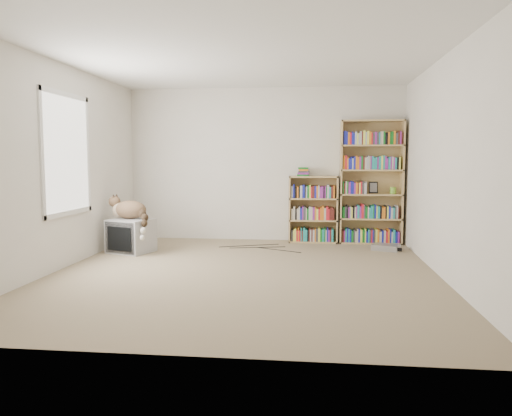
# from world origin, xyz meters

# --- Properties ---
(floor) EXTENTS (4.50, 5.00, 0.01)m
(floor) POSITION_xyz_m (0.00, 0.00, 0.00)
(floor) COLOR gray
(floor) RESTS_ON ground
(wall_back) EXTENTS (4.50, 0.02, 2.50)m
(wall_back) POSITION_xyz_m (0.00, 2.50, 1.25)
(wall_back) COLOR silver
(wall_back) RESTS_ON floor
(wall_front) EXTENTS (4.50, 0.02, 2.50)m
(wall_front) POSITION_xyz_m (0.00, -2.50, 1.25)
(wall_front) COLOR silver
(wall_front) RESTS_ON floor
(wall_left) EXTENTS (0.02, 5.00, 2.50)m
(wall_left) POSITION_xyz_m (-2.25, 0.00, 1.25)
(wall_left) COLOR silver
(wall_left) RESTS_ON floor
(wall_right) EXTENTS (0.02, 5.00, 2.50)m
(wall_right) POSITION_xyz_m (2.25, 0.00, 1.25)
(wall_right) COLOR silver
(wall_right) RESTS_ON floor
(ceiling) EXTENTS (4.50, 5.00, 0.02)m
(ceiling) POSITION_xyz_m (0.00, 0.00, 2.50)
(ceiling) COLOR white
(ceiling) RESTS_ON wall_back
(window) EXTENTS (0.02, 1.22, 1.52)m
(window) POSITION_xyz_m (-2.24, 0.20, 1.40)
(window) COLOR white
(window) RESTS_ON wall_left
(crt_tv) EXTENTS (0.68, 0.65, 0.48)m
(crt_tv) POSITION_xyz_m (-1.80, 1.16, 0.24)
(crt_tv) COLOR #AAAAAD
(crt_tv) RESTS_ON floor
(cat) EXTENTS (0.70, 0.57, 0.58)m
(cat) POSITION_xyz_m (-1.79, 1.17, 0.58)
(cat) COLOR #342215
(cat) RESTS_ON crt_tv
(bookcase_tall) EXTENTS (0.97, 0.30, 1.95)m
(bookcase_tall) POSITION_xyz_m (1.71, 2.36, 0.92)
(bookcase_tall) COLOR #A78553
(bookcase_tall) RESTS_ON floor
(bookcase_short) EXTENTS (0.78, 0.30, 1.07)m
(bookcase_short) POSITION_xyz_m (0.81, 2.36, 0.49)
(bookcase_short) COLOR #A78553
(bookcase_short) RESTS_ON floor
(book_stack) EXTENTS (0.20, 0.25, 0.14)m
(book_stack) POSITION_xyz_m (0.64, 2.35, 1.14)
(book_stack) COLOR red
(book_stack) RESTS_ON bookcase_short
(green_mug) EXTENTS (0.10, 0.10, 0.11)m
(green_mug) POSITION_xyz_m (2.05, 2.34, 0.85)
(green_mug) COLOR #78BB35
(green_mug) RESTS_ON bookcase_tall
(framed_print) EXTENTS (0.14, 0.05, 0.19)m
(framed_print) POSITION_xyz_m (1.76, 2.44, 0.89)
(framed_print) COLOR black
(framed_print) RESTS_ON bookcase_tall
(dvd_player) EXTENTS (0.45, 0.39, 0.09)m
(dvd_player) POSITION_xyz_m (1.88, 1.73, 0.04)
(dvd_player) COLOR #A1A1A5
(dvd_player) RESTS_ON floor
(wall_outlet) EXTENTS (0.01, 0.08, 0.13)m
(wall_outlet) POSITION_xyz_m (-2.24, 1.50, 0.32)
(wall_outlet) COLOR silver
(wall_outlet) RESTS_ON wall_left
(floor_cables) EXTENTS (1.20, 0.70, 0.01)m
(floor_cables) POSITION_xyz_m (0.06, 1.65, 0.00)
(floor_cables) COLOR black
(floor_cables) RESTS_ON floor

